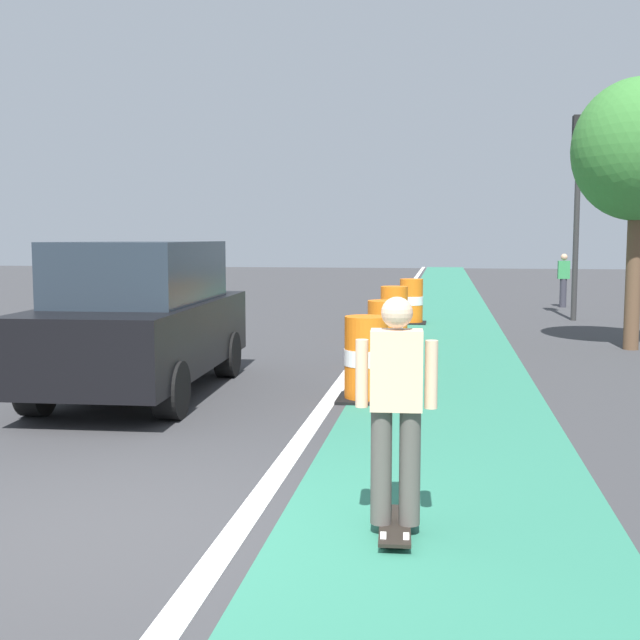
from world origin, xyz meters
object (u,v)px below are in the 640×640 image
at_px(traffic_barrel_far, 411,302).
at_px(street_tree_sidewalk, 638,151).
at_px(traffic_barrel_back, 394,313).
at_px(pedestrian_crossing, 563,279).
at_px(parked_suv_nearest, 142,317).
at_px(skateboarder_on_lane, 396,408).
at_px(traffic_barrel_mid, 385,335).
at_px(traffic_barrel_front, 366,359).
at_px(traffic_light_corner, 578,181).

distance_m(traffic_barrel_far, street_tree_sidewalk, 6.60).
bearing_deg(traffic_barrel_back, pedestrian_crossing, 61.22).
distance_m(parked_suv_nearest, street_tree_sidewalk, 9.62).
height_order(skateboarder_on_lane, traffic_barrel_mid, skateboarder_on_lane).
relative_size(traffic_barrel_front, traffic_barrel_back, 1.00).
relative_size(traffic_barrel_front, traffic_barrel_mid, 1.00).
bearing_deg(parked_suv_nearest, traffic_barrel_front, 0.52).
relative_size(traffic_barrel_far, traffic_light_corner, 0.21).
bearing_deg(street_tree_sidewalk, traffic_barrel_back, 168.53).
xyz_separation_m(parked_suv_nearest, traffic_barrel_mid, (3.05, 2.63, -0.50)).
relative_size(traffic_barrel_back, pedestrian_crossing, 0.68).
xyz_separation_m(traffic_barrel_far, street_tree_sidewalk, (4.27, -3.94, 3.14)).
height_order(parked_suv_nearest, traffic_barrel_back, parked_suv_nearest).
bearing_deg(traffic_barrel_front, parked_suv_nearest, -179.48).
bearing_deg(parked_suv_nearest, traffic_light_corner, 56.14).
bearing_deg(skateboarder_on_lane, traffic_barrel_front, 98.06).
bearing_deg(traffic_barrel_back, traffic_light_corner, 45.73).
bearing_deg(traffic_barrel_back, parked_suv_nearest, -114.82).
xyz_separation_m(traffic_barrel_mid, traffic_barrel_far, (0.14, 6.80, 0.00)).
height_order(skateboarder_on_lane, street_tree_sidewalk, street_tree_sidewalk).
xyz_separation_m(traffic_barrel_front, traffic_barrel_mid, (0.05, 2.60, 0.00)).
distance_m(traffic_barrel_back, traffic_barrel_far, 3.03).
relative_size(traffic_barrel_back, traffic_barrel_far, 1.00).
xyz_separation_m(traffic_barrel_back, traffic_light_corner, (4.28, 4.39, 2.97)).
distance_m(skateboarder_on_lane, traffic_light_corner, 16.02).
bearing_deg(traffic_light_corner, skateboarder_on_lane, -103.11).
xyz_separation_m(skateboarder_on_lane, traffic_barrel_front, (-0.66, 4.63, -0.38)).
distance_m(skateboarder_on_lane, traffic_barrel_back, 11.03).
height_order(traffic_barrel_back, traffic_light_corner, traffic_light_corner).
height_order(parked_suv_nearest, traffic_barrel_front, parked_suv_nearest).
xyz_separation_m(parked_suv_nearest, pedestrian_crossing, (7.52, 14.70, -0.17)).
distance_m(skateboarder_on_lane, traffic_barrel_mid, 7.27).
bearing_deg(pedestrian_crossing, parked_suv_nearest, -117.09).
relative_size(parked_suv_nearest, traffic_barrel_far, 4.29).
relative_size(skateboarder_on_lane, traffic_barrel_far, 1.55).
bearing_deg(parked_suv_nearest, skateboarder_on_lane, -51.57).
xyz_separation_m(skateboarder_on_lane, traffic_barrel_back, (-0.69, 11.00, -0.38)).
height_order(traffic_barrel_mid, pedestrian_crossing, pedestrian_crossing).
distance_m(traffic_barrel_front, traffic_light_corner, 11.94).
height_order(traffic_barrel_mid, traffic_barrel_back, same).
bearing_deg(traffic_barrel_front, traffic_barrel_far, 88.82).
xyz_separation_m(skateboarder_on_lane, pedestrian_crossing, (3.87, 19.31, -0.05)).
bearing_deg(skateboarder_on_lane, traffic_barrel_mid, 94.79).
bearing_deg(traffic_light_corner, parked_suv_nearest, -123.86).
xyz_separation_m(traffic_barrel_back, street_tree_sidewalk, (4.50, -0.91, 3.14)).
distance_m(skateboarder_on_lane, street_tree_sidewalk, 11.13).
bearing_deg(pedestrian_crossing, traffic_barrel_front, -107.13).
bearing_deg(parked_suv_nearest, pedestrian_crossing, 62.91).
bearing_deg(traffic_light_corner, traffic_barrel_back, -134.27).
distance_m(parked_suv_nearest, traffic_barrel_far, 9.96).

